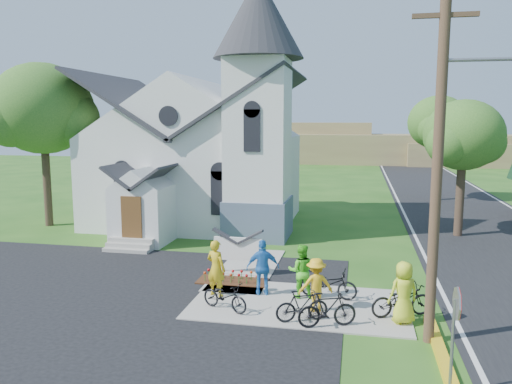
% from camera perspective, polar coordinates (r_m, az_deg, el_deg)
% --- Properties ---
extents(ground, '(120.00, 120.00, 0.00)m').
position_cam_1_polar(ground, '(16.59, -0.60, -13.00)').
color(ground, '#245418').
rests_on(ground, ground).
extents(parking_lot, '(20.00, 16.00, 0.02)m').
position_cam_1_polar(parking_lot, '(17.70, -25.44, -12.40)').
color(parking_lot, black).
rests_on(parking_lot, ground).
extents(road, '(8.00, 90.00, 0.02)m').
position_cam_1_polar(road, '(31.43, 23.76, -3.46)').
color(road, black).
rests_on(road, ground).
extents(sidewalk, '(7.00, 4.00, 0.05)m').
position_cam_1_polar(sidewalk, '(16.81, 4.90, -12.65)').
color(sidewalk, '#A29C92').
rests_on(sidewalk, ground).
extents(church, '(12.35, 12.00, 13.00)m').
position_cam_1_polar(church, '(28.96, -6.04, 6.70)').
color(church, silver).
rests_on(church, ground).
extents(church_sign, '(2.20, 0.40, 1.70)m').
position_cam_1_polar(church_sign, '(19.50, -2.07, -6.57)').
color(church_sign, '#A29C92').
rests_on(church_sign, ground).
extents(flower_bed, '(2.60, 1.10, 0.07)m').
position_cam_1_polar(flower_bed, '(18.94, -2.71, -10.15)').
color(flower_bed, '#3B2310').
rests_on(flower_bed, ground).
extents(utility_pole, '(3.45, 0.28, 10.00)m').
position_cam_1_polar(utility_pole, '(13.78, 20.40, 5.19)').
color(utility_pole, '#483124').
rests_on(utility_pole, ground).
extents(stop_sign, '(0.11, 0.76, 2.48)m').
position_cam_1_polar(stop_sign, '(11.90, 21.85, -13.20)').
color(stop_sign, gray).
rests_on(stop_sign, ground).
extents(tree_lot_corner, '(5.60, 5.60, 9.15)m').
position_cam_1_polar(tree_lot_corner, '(30.48, -23.21, 8.71)').
color(tree_lot_corner, '#37261E').
rests_on(tree_lot_corner, ground).
extents(tree_road_near, '(4.00, 4.00, 7.05)m').
position_cam_1_polar(tree_road_near, '(27.62, 22.63, 5.95)').
color(tree_road_near, '#37261E').
rests_on(tree_road_near, ground).
extents(tree_road_mid, '(4.40, 4.40, 7.80)m').
position_cam_1_polar(tree_road_mid, '(39.53, 20.10, 7.42)').
color(tree_road_mid, '#37261E').
rests_on(tree_road_mid, ground).
extents(distant_hills, '(61.00, 10.00, 5.60)m').
position_cam_1_polar(distant_hills, '(71.54, 11.68, 5.02)').
color(distant_hills, olive).
rests_on(distant_hills, ground).
extents(cyclist_0, '(0.83, 0.69, 1.95)m').
position_cam_1_polar(cyclist_0, '(17.20, -4.60, -8.64)').
color(cyclist_0, gold).
rests_on(cyclist_0, sidewalk).
extents(bike_0, '(1.80, 1.23, 0.90)m').
position_cam_1_polar(bike_0, '(16.09, -3.57, -11.81)').
color(bike_0, black).
rests_on(bike_0, sidewalk).
extents(cyclist_1, '(0.95, 0.78, 1.83)m').
position_cam_1_polar(cyclist_1, '(17.09, 5.18, -8.97)').
color(cyclist_1, '#4AD027').
rests_on(cyclist_1, sidewalk).
extents(bike_1, '(1.66, 1.06, 0.97)m').
position_cam_1_polar(bike_1, '(15.27, 5.27, -12.81)').
color(bike_1, black).
rests_on(bike_1, sidewalk).
extents(cyclist_2, '(1.21, 0.74, 1.92)m').
position_cam_1_polar(cyclist_2, '(17.25, 0.79, -8.61)').
color(cyclist_2, blue).
rests_on(cyclist_2, sidewalk).
extents(bike_2, '(2.02, 0.94, 1.02)m').
position_cam_1_polar(bike_2, '(17.22, 8.27, -10.30)').
color(bike_2, black).
rests_on(bike_2, sidewalk).
extents(cyclist_3, '(1.24, 0.95, 1.69)m').
position_cam_1_polar(cyclist_3, '(15.99, 6.87, -10.47)').
color(cyclist_3, gold).
rests_on(cyclist_3, sidewalk).
extents(bike_3, '(1.81, 1.08, 1.05)m').
position_cam_1_polar(bike_3, '(14.95, 8.14, -13.16)').
color(bike_3, black).
rests_on(bike_3, sidewalk).
extents(cyclist_4, '(1.07, 0.92, 1.86)m').
position_cam_1_polar(cyclist_4, '(15.58, 16.51, -10.94)').
color(cyclist_4, '#CADC29').
rests_on(cyclist_4, sidewalk).
extents(bike_4, '(2.08, 1.41, 1.04)m').
position_cam_1_polar(bike_4, '(16.18, 16.31, -11.77)').
color(bike_4, black).
rests_on(bike_4, sidewalk).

